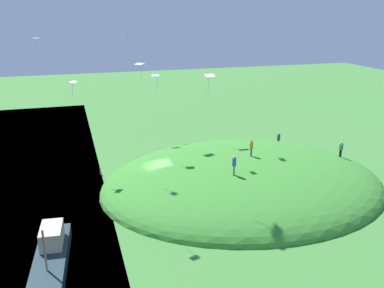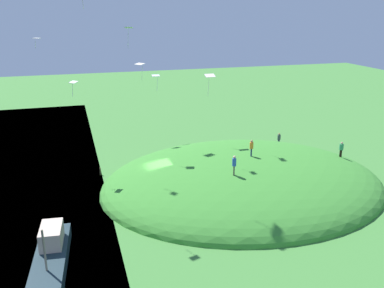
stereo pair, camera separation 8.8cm
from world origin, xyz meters
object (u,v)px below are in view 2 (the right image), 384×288
(kite_0, at_px, (210,77))
(mooring_post, at_px, (100,171))
(person_on_hilltop, at_px, (279,138))
(person_walking_path, at_px, (252,146))
(person_near_shore, at_px, (234,163))
(kite_2, at_px, (129,29))
(boat_on_lake, at_px, (51,254))
(kite_12, at_px, (73,83))
(kite_9, at_px, (37,39))
(person_with_child, at_px, (341,148))
(kite_11, at_px, (156,76))
(kite_5, at_px, (140,65))

(kite_0, bearing_deg, mooring_post, -179.61)
(person_on_hilltop, height_order, kite_0, kite_0)
(person_walking_path, height_order, person_near_shore, person_walking_path)
(kite_2, bearing_deg, boat_on_lake, -117.69)
(boat_on_lake, height_order, kite_12, kite_12)
(person_on_hilltop, relative_size, mooring_post, 2.11)
(kite_9, relative_size, kite_12, 0.68)
(person_walking_path, distance_m, kite_9, 24.82)
(person_on_hilltop, bearing_deg, person_with_child, 146.38)
(person_walking_path, height_order, person_with_child, person_walking_path)
(kite_11, distance_m, mooring_post, 13.67)
(person_walking_path, bearing_deg, mooring_post, -105.02)
(kite_0, distance_m, kite_2, 9.97)
(kite_9, distance_m, mooring_post, 15.32)
(person_walking_path, bearing_deg, person_near_shore, -32.86)
(person_near_shore, bearing_deg, person_on_hilltop, 171.05)
(person_near_shore, xyz_separation_m, kite_0, (1.14, 10.36, 6.14))
(kite_12, bearing_deg, person_walking_path, -14.20)
(kite_0, xyz_separation_m, kite_9, (-17.55, 4.45, 4.06))
(person_on_hilltop, height_order, kite_5, kite_5)
(person_on_hilltop, bearing_deg, kite_9, 43.15)
(kite_5, relative_size, kite_12, 1.31)
(person_with_child, distance_m, kite_11, 22.92)
(person_near_shore, bearing_deg, kite_9, -100.30)
(boat_on_lake, xyz_separation_m, kite_2, (8.44, 16.08, 14.30))
(boat_on_lake, bearing_deg, kite_5, -20.24)
(kite_2, height_order, kite_12, kite_2)
(kite_9, bearing_deg, boat_on_lake, -88.50)
(person_on_hilltop, relative_size, person_near_shore, 0.92)
(person_with_child, relative_size, kite_12, 1.12)
(kite_0, height_order, kite_5, kite_5)
(mooring_post, bearing_deg, boat_on_lake, -106.47)
(kite_9, xyz_separation_m, mooring_post, (5.22, -4.54, -13.67))
(kite_2, relative_size, kite_5, 1.06)
(person_with_child, height_order, kite_2, kite_2)
(kite_0, bearing_deg, kite_2, 179.11)
(kite_0, relative_size, mooring_post, 2.82)
(person_with_child, bearing_deg, mooring_post, 33.37)
(person_on_hilltop, xyz_separation_m, kite_9, (-28.36, 0.94, 13.00))
(kite_11, relative_size, mooring_post, 2.38)
(boat_on_lake, height_order, person_near_shore, person_near_shore)
(person_with_child, bearing_deg, boat_on_lake, 65.28)
(person_walking_path, relative_size, kite_0, 0.74)
(person_with_child, distance_m, kite_12, 28.56)
(boat_on_lake, bearing_deg, kite_0, -41.74)
(kite_11, relative_size, kite_12, 1.28)
(kite_5, distance_m, kite_11, 2.72)
(person_with_child, xyz_separation_m, kite_9, (-30.38, 11.05, 11.30))
(person_walking_path, distance_m, mooring_post, 16.34)
(person_with_child, xyz_separation_m, kite_12, (-27.19, 4.25, 7.63))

